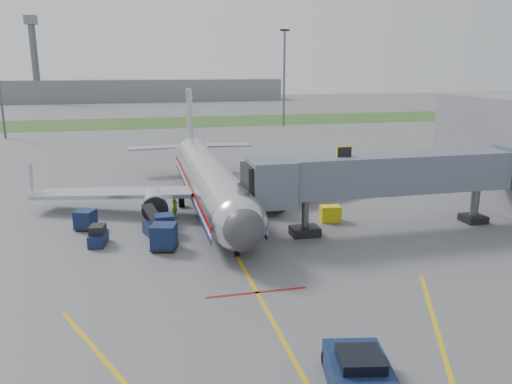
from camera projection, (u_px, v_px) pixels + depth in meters
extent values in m
plane|color=#565659|center=(243.00, 267.00, 32.81)|extent=(400.00, 400.00, 0.00)
cube|color=#2D4C1E|center=(164.00, 122.00, 117.69)|extent=(300.00, 25.00, 0.01)
cube|color=gold|center=(249.00, 279.00, 30.92)|extent=(0.25, 50.00, 0.01)
cube|color=maroon|center=(257.00, 292.00, 29.03)|extent=(6.00, 0.25, 0.01)
cube|color=gold|center=(451.00, 380.00, 20.95)|extent=(9.52, 20.04, 0.01)
cylinder|color=silver|center=(209.00, 178.00, 46.29)|extent=(3.80, 28.00, 3.80)
sphere|color=silver|center=(239.00, 223.00, 33.09)|extent=(3.80, 3.80, 3.80)
sphere|color=#38383D|center=(243.00, 229.00, 31.86)|extent=(2.74, 2.74, 2.74)
cube|color=black|center=(241.00, 217.00, 32.58)|extent=(2.20, 1.20, 0.55)
cone|color=silver|center=(190.00, 150.00, 61.86)|extent=(3.80, 5.00, 3.80)
cube|color=#B7BAC1|center=(189.00, 118.00, 60.41)|extent=(0.35, 4.20, 7.00)
cube|color=#B7BAC1|center=(115.00, 193.00, 44.60)|extent=(15.10, 8.59, 1.13)
cube|color=#B7BAC1|center=(296.00, 183.00, 48.43)|extent=(15.10, 8.59, 1.13)
cylinder|color=silver|center=(154.00, 204.00, 42.62)|extent=(2.10, 3.60, 2.10)
cylinder|color=silver|center=(271.00, 197.00, 44.97)|extent=(2.10, 3.60, 2.10)
cube|color=maroon|center=(230.00, 181.00, 46.81)|extent=(0.05, 28.00, 0.45)
cube|color=navy|center=(230.00, 190.00, 47.03)|extent=(0.05, 28.00, 0.35)
cylinder|color=black|center=(237.00, 252.00, 34.62)|extent=(0.28, 0.70, 0.70)
cylinder|color=black|center=(181.00, 202.00, 46.73)|extent=(0.50, 1.00, 1.00)
cylinder|color=black|center=(236.00, 199.00, 47.90)|extent=(0.50, 1.00, 1.00)
cube|color=slate|center=(390.00, 173.00, 39.33)|extent=(20.00, 3.00, 3.00)
cube|color=slate|center=(270.00, 182.00, 37.17)|extent=(3.20, 3.60, 3.40)
cube|color=black|center=(255.00, 183.00, 36.90)|extent=(1.60, 3.00, 2.80)
cube|color=yellow|center=(344.00, 153.00, 37.99)|extent=(1.20, 0.15, 1.00)
cylinder|color=#595B60|center=(305.00, 216.00, 38.50)|extent=(0.56, 0.56, 3.10)
cube|color=black|center=(305.00, 231.00, 38.79)|extent=(2.20, 1.60, 0.70)
cylinder|color=#595B60|center=(475.00, 204.00, 41.87)|extent=(0.70, 0.70, 3.10)
cube|color=black|center=(473.00, 218.00, 42.18)|extent=(1.80, 1.80, 0.60)
cylinder|color=#595B60|center=(284.00, 80.00, 106.74)|extent=(0.44, 0.44, 20.00)
cube|color=black|center=(285.00, 30.00, 104.24)|extent=(2.00, 0.40, 0.40)
cube|color=slate|center=(125.00, 90.00, 189.92)|extent=(120.00, 14.00, 8.00)
cylinder|color=#595B60|center=(35.00, 63.00, 176.00)|extent=(2.40, 2.40, 28.00)
cube|color=slate|center=(31.00, 20.00, 172.46)|extent=(4.00, 4.00, 3.00)
cube|color=black|center=(359.00, 377.00, 20.12)|extent=(3.15, 4.36, 1.21)
cube|color=black|center=(360.00, 360.00, 19.93)|extent=(2.07, 2.07, 0.55)
cylinder|color=black|center=(329.00, 361.00, 21.51)|extent=(0.41, 0.91, 0.88)
cylinder|color=black|center=(374.00, 360.00, 21.58)|extent=(0.41, 0.91, 0.88)
cube|color=black|center=(98.00, 239.00, 36.74)|extent=(1.43, 2.29, 0.86)
cube|color=black|center=(98.00, 229.00, 36.56)|extent=(1.23, 1.51, 0.60)
cylinder|color=black|center=(90.00, 246.00, 36.02)|extent=(0.25, 0.45, 0.43)
cylinder|color=black|center=(102.00, 245.00, 36.09)|extent=(0.25, 0.45, 0.43)
cylinder|color=black|center=(95.00, 239.00, 37.51)|extent=(0.25, 0.45, 0.43)
cylinder|color=black|center=(107.00, 238.00, 37.58)|extent=(0.25, 0.45, 0.43)
cube|color=black|center=(164.00, 224.00, 38.80)|extent=(1.51, 1.51, 1.47)
cube|color=black|center=(165.00, 233.00, 38.98)|extent=(1.56, 1.56, 0.11)
cylinder|color=black|center=(158.00, 236.00, 38.31)|extent=(0.22, 0.27, 0.27)
cylinder|color=black|center=(173.00, 235.00, 38.60)|extent=(0.22, 0.27, 0.27)
cylinder|color=black|center=(157.00, 231.00, 39.38)|extent=(0.22, 0.27, 0.27)
cylinder|color=black|center=(171.00, 230.00, 39.67)|extent=(0.22, 0.27, 0.27)
cube|color=black|center=(85.00, 219.00, 40.12)|extent=(1.87, 1.87, 1.42)
cube|color=black|center=(86.00, 227.00, 40.30)|extent=(1.93, 1.93, 0.11)
cylinder|color=black|center=(76.00, 229.00, 39.87)|extent=(0.29, 0.32, 0.26)
cylinder|color=black|center=(89.00, 230.00, 39.69)|extent=(0.29, 0.32, 0.26)
cylinder|color=black|center=(83.00, 225.00, 40.92)|extent=(0.29, 0.32, 0.26)
cylinder|color=black|center=(96.00, 226.00, 40.74)|extent=(0.29, 0.32, 0.26)
cube|color=black|center=(164.00, 236.00, 35.61)|extent=(2.08, 2.08, 1.69)
cube|color=black|center=(165.00, 247.00, 35.82)|extent=(2.15, 2.15, 0.13)
cylinder|color=black|center=(153.00, 251.00, 35.21)|extent=(0.31, 0.36, 0.31)
cylinder|color=black|center=(172.00, 251.00, 35.17)|extent=(0.31, 0.36, 0.31)
cylinder|color=black|center=(158.00, 244.00, 36.48)|extent=(0.31, 0.36, 0.31)
cylinder|color=black|center=(175.00, 244.00, 36.44)|extent=(0.31, 0.36, 0.31)
cube|color=black|center=(158.00, 232.00, 38.27)|extent=(2.41, 3.87, 0.90)
cube|color=black|center=(156.00, 218.00, 38.46)|extent=(2.06, 4.14, 1.42)
cylinder|color=black|center=(158.00, 240.00, 36.97)|extent=(0.38, 0.60, 0.56)
cylinder|color=black|center=(171.00, 238.00, 37.47)|extent=(0.38, 0.60, 0.56)
cylinder|color=black|center=(147.00, 230.00, 39.16)|extent=(0.38, 0.60, 0.56)
cylinder|color=black|center=(159.00, 228.00, 39.65)|extent=(0.38, 0.60, 0.56)
cube|color=yellow|center=(330.00, 214.00, 42.28)|extent=(1.80, 1.31, 1.34)
cylinder|color=black|center=(324.00, 220.00, 42.34)|extent=(0.26, 0.36, 0.34)
cylinder|color=black|center=(336.00, 219.00, 42.47)|extent=(0.26, 0.36, 0.34)
imported|color=#85CF18|center=(175.00, 207.00, 43.34)|extent=(0.79, 0.84, 1.93)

